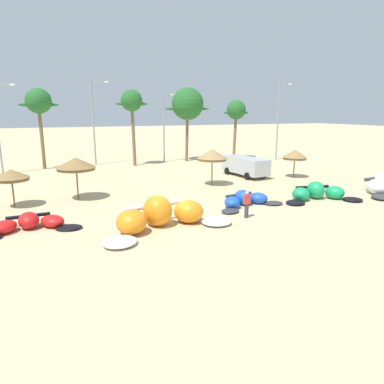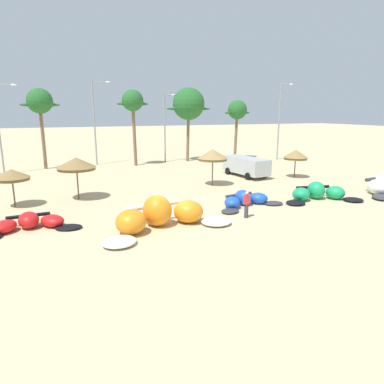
{
  "view_description": "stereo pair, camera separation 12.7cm",
  "coord_description": "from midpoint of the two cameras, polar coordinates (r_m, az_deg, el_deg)",
  "views": [
    {
      "loc": [
        -6.35,
        -18.58,
        6.22
      ],
      "look_at": [
        2.2,
        2.0,
        1.0
      ],
      "focal_mm": 32.27,
      "sensor_mm": 36.0,
      "label": 1
    },
    {
      "loc": [
        -6.24,
        -18.63,
        6.22
      ],
      "look_at": [
        2.2,
        2.0,
        1.0
      ],
      "focal_mm": 32.27,
      "sensor_mm": 36.0,
      "label": 2
    }
  ],
  "objects": [
    {
      "name": "beach_umbrella_near_palms",
      "position": [
        29.41,
        3.56,
        6.15
      ],
      "size": [
        2.57,
        2.57,
        3.11
      ],
      "color": "brown",
      "rests_on": "ground"
    },
    {
      "name": "beach_umbrella_outermost",
      "position": [
        34.47,
        16.87,
        5.93
      ],
      "size": [
        2.28,
        2.28,
        2.67
      ],
      "color": "brown",
      "rests_on": "ground"
    },
    {
      "name": "lamppost_east",
      "position": [
        46.96,
        14.44,
        11.83
      ],
      "size": [
        1.94,
        0.24,
        9.75
      ],
      "color": "gray",
      "rests_on": "ground"
    },
    {
      "name": "beach_umbrella_near_van",
      "position": [
        25.52,
        -27.54,
        2.53
      ],
      "size": [
        2.28,
        2.28,
        2.54
      ],
      "color": "brown",
      "rests_on": "ground"
    },
    {
      "name": "parked_van",
      "position": [
        34.32,
        8.87,
        4.44
      ],
      "size": [
        2.58,
        5.51,
        1.84
      ],
      "color": "#B2B7BC",
      "rests_on": "ground"
    },
    {
      "name": "kite_left_of_center",
      "position": [
        18.9,
        -4.97,
        -3.97
      ],
      "size": [
        7.78,
        4.27,
        1.73
      ],
      "color": "white",
      "rests_on": "ground"
    },
    {
      "name": "palm_center_right",
      "position": [
        46.64,
        7.57,
        13.11
      ],
      "size": [
        3.74,
        2.49,
        7.67
      ],
      "color": "brown",
      "rests_on": "ground"
    },
    {
      "name": "palm_center_left",
      "position": [
        44.06,
        -0.47,
        14.28
      ],
      "size": [
        5.93,
        3.96,
        9.1
      ],
      "color": "brown",
      "rests_on": "ground"
    },
    {
      "name": "person_near_kites",
      "position": [
        20.78,
        9.17,
        -2.05
      ],
      "size": [
        0.36,
        0.24,
        1.62
      ],
      "color": "#383842",
      "rests_on": "ground"
    },
    {
      "name": "beach_umbrella_middle",
      "position": [
        25.92,
        -18.46,
        4.46
      ],
      "size": [
        2.77,
        2.77,
        3.04
      ],
      "color": "brown",
      "rests_on": "ground"
    },
    {
      "name": "palm_left",
      "position": [
        41.25,
        -23.78,
        13.37
      ],
      "size": [
        4.03,
        2.69,
        8.65
      ],
      "color": "brown",
      "rests_on": "ground"
    },
    {
      "name": "palm_left_of_gap",
      "position": [
        40.8,
        -9.68,
        14.35
      ],
      "size": [
        3.64,
        2.42,
        8.63
      ],
      "color": "brown",
      "rests_on": "ground"
    },
    {
      "name": "lamppost_east_center",
      "position": [
        43.52,
        -4.29,
        11.11
      ],
      "size": [
        1.56,
        0.24,
        8.32
      ],
      "color": "gray",
      "rests_on": "ground"
    },
    {
      "name": "ground_plane",
      "position": [
        20.6,
        -3.39,
        -4.42
      ],
      "size": [
        260.0,
        260.0,
        0.0
      ],
      "primitive_type": "plane",
      "color": "#C6B284"
    },
    {
      "name": "kite_left",
      "position": [
        20.6,
        -25.2,
        -4.7
      ],
      "size": [
        5.59,
        2.7,
        0.88
      ],
      "color": "black",
      "rests_on": "ground"
    },
    {
      "name": "kite_right_of_center",
      "position": [
        26.43,
        20.28,
        -0.18
      ],
      "size": [
        5.98,
        3.37,
        1.27
      ],
      "color": "black",
      "rests_on": "ground"
    },
    {
      "name": "lamppost_west",
      "position": [
        39.43,
        -29.03,
        9.83
      ],
      "size": [
        2.12,
        0.24,
        8.9
      ],
      "color": "gray",
      "rests_on": "ground"
    },
    {
      "name": "lamppost_west_center",
      "position": [
        42.49,
        -15.54,
        11.63
      ],
      "size": [
        2.15,
        0.24,
        9.66
      ],
      "color": "gray",
      "rests_on": "ground"
    },
    {
      "name": "kite_center",
      "position": [
        23.52,
        8.98,
        -1.32
      ],
      "size": [
        5.2,
        2.77,
        1.03
      ],
      "color": "#333338",
      "rests_on": "ground"
    }
  ]
}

